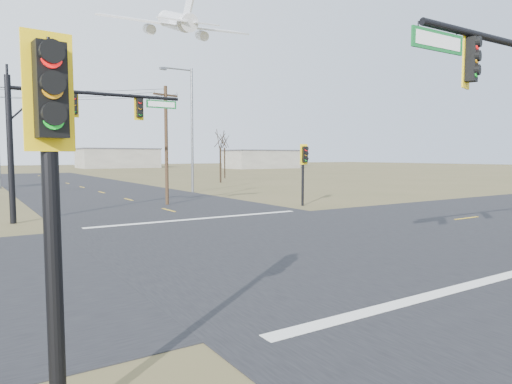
% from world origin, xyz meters
% --- Properties ---
extents(ground, '(320.00, 320.00, 0.00)m').
position_xyz_m(ground, '(0.00, 0.00, 0.00)').
color(ground, brown).
rests_on(ground, ground).
extents(road_ew, '(160.00, 14.00, 0.02)m').
position_xyz_m(road_ew, '(0.00, 0.00, 0.01)').
color(road_ew, black).
rests_on(road_ew, ground).
extents(road_ns, '(14.00, 160.00, 0.02)m').
position_xyz_m(road_ns, '(0.00, 0.00, 0.01)').
color(road_ns, black).
rests_on(road_ns, ground).
extents(stop_bar_near, '(12.00, 0.40, 0.01)m').
position_xyz_m(stop_bar_near, '(0.00, -7.50, 0.03)').
color(stop_bar_near, silver).
rests_on(stop_bar_near, road_ns).
extents(stop_bar_far, '(12.00, 0.40, 0.01)m').
position_xyz_m(stop_bar_far, '(0.00, 7.50, 0.03)').
color(stop_bar_far, silver).
rests_on(stop_bar_far, road_ns).
extents(mast_arm_far, '(8.94, 0.44, 7.25)m').
position_xyz_m(mast_arm_far, '(-5.57, 11.11, 5.23)').
color(mast_arm_far, black).
rests_on(mast_arm_far, ground).
extents(pedestal_signal_ne, '(0.61, 0.52, 4.13)m').
position_xyz_m(pedestal_signal_ne, '(8.54, 9.49, 3.04)').
color(pedestal_signal_ne, black).
rests_on(pedestal_signal_ne, ground).
extents(pedestal_signal_sw, '(0.59, 0.52, 4.78)m').
position_xyz_m(pedestal_signal_sw, '(-9.64, -8.53, 3.43)').
color(pedestal_signal_sw, black).
rests_on(pedestal_signal_sw, ground).
extents(utility_pole_near, '(1.91, 0.65, 7.99)m').
position_xyz_m(utility_pole_near, '(1.11, 15.03, 4.20)').
color(utility_pole_near, '#422E1C').
rests_on(utility_pole_near, ground).
extents(streetlight_a, '(3.10, 0.42, 11.10)m').
position_xyz_m(streetlight_a, '(6.77, 23.65, 6.23)').
color(streetlight_a, slate).
rests_on(streetlight_a, ground).
extents(streetlight_c, '(2.91, 0.40, 10.40)m').
position_xyz_m(streetlight_c, '(-7.13, 38.82, 5.84)').
color(streetlight_c, slate).
rests_on(streetlight_c, ground).
extents(bare_tree_c, '(3.66, 3.66, 6.97)m').
position_xyz_m(bare_tree_c, '(16.30, 35.55, 5.47)').
color(bare_tree_c, black).
rests_on(bare_tree_c, ground).
extents(bare_tree_d, '(3.40, 3.40, 6.79)m').
position_xyz_m(bare_tree_d, '(21.86, 44.59, 5.47)').
color(bare_tree_d, black).
rests_on(bare_tree_d, ground).
extents(warehouse_mid, '(20.00, 12.00, 5.00)m').
position_xyz_m(warehouse_mid, '(25.00, 110.00, 2.50)').
color(warehouse_mid, '#A6A293').
rests_on(warehouse_mid, ground).
extents(warehouse_right, '(18.00, 10.00, 4.50)m').
position_xyz_m(warehouse_right, '(55.00, 85.00, 2.25)').
color(warehouse_right, '#A6A293').
rests_on(warehouse_right, ground).
extents(jet_airliner, '(21.10, 22.47, 14.03)m').
position_xyz_m(jet_airliner, '(25.33, 69.80, 29.11)').
color(jet_airliner, silver).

